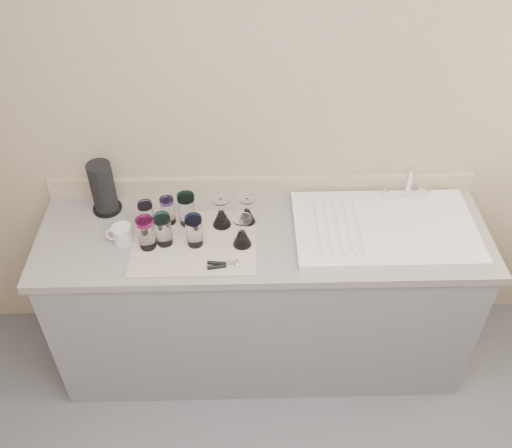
{
  "coord_description": "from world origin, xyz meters",
  "views": [
    {
      "loc": [
        -0.08,
        -0.7,
        2.66
      ],
      "look_at": [
        -0.04,
        1.15,
        1.0
      ],
      "focal_mm": 40.0,
      "sensor_mm": 36.0,
      "label": 1
    }
  ],
  "objects_px": {
    "tumbler_lavender": "(194,231)",
    "paper_towel_roll": "(103,188)",
    "tumbler_blue": "(163,230)",
    "white_mug": "(122,234)",
    "goblet_back_right": "(247,213)",
    "goblet_front_right": "(242,235)",
    "tumbler_cyan": "(168,211)",
    "tumbler_magenta": "(146,233)",
    "tumbler_purple": "(187,209)",
    "tumbler_teal": "(146,215)",
    "sink_unit": "(385,227)",
    "can_opener": "(223,265)",
    "goblet_back_left": "(221,216)"
  },
  "relations": [
    {
      "from": "tumbler_purple",
      "to": "goblet_back_left",
      "type": "distance_m",
      "value": 0.16
    },
    {
      "from": "sink_unit",
      "to": "goblet_back_right",
      "type": "height_order",
      "value": "sink_unit"
    },
    {
      "from": "sink_unit",
      "to": "can_opener",
      "type": "xyz_separation_m",
      "value": [
        -0.73,
        -0.22,
        -0.0
      ]
    },
    {
      "from": "goblet_back_right",
      "to": "can_opener",
      "type": "relative_size",
      "value": 1.04
    },
    {
      "from": "goblet_back_right",
      "to": "white_mug",
      "type": "height_order",
      "value": "goblet_back_right"
    },
    {
      "from": "goblet_back_right",
      "to": "white_mug",
      "type": "relative_size",
      "value": 1.15
    },
    {
      "from": "goblet_front_right",
      "to": "white_mug",
      "type": "distance_m",
      "value": 0.53
    },
    {
      "from": "tumbler_blue",
      "to": "goblet_back_right",
      "type": "xyz_separation_m",
      "value": [
        0.37,
        0.13,
        -0.03
      ]
    },
    {
      "from": "tumbler_magenta",
      "to": "goblet_back_right",
      "type": "relative_size",
      "value": 1.11
    },
    {
      "from": "tumbler_blue",
      "to": "sink_unit",
      "type": "bearing_deg",
      "value": 3.62
    },
    {
      "from": "sink_unit",
      "to": "tumbler_cyan",
      "type": "distance_m",
      "value": 0.99
    },
    {
      "from": "tumbler_cyan",
      "to": "tumbler_teal",
      "type": "bearing_deg",
      "value": -162.14
    },
    {
      "from": "tumbler_teal",
      "to": "tumbler_magenta",
      "type": "bearing_deg",
      "value": -83.28
    },
    {
      "from": "tumbler_lavender",
      "to": "goblet_front_right",
      "type": "distance_m",
      "value": 0.21
    },
    {
      "from": "tumbler_blue",
      "to": "tumbler_lavender",
      "type": "height_order",
      "value": "tumbler_blue"
    },
    {
      "from": "sink_unit",
      "to": "tumbler_teal",
      "type": "distance_m",
      "value": 1.08
    },
    {
      "from": "tumbler_cyan",
      "to": "tumbler_purple",
      "type": "distance_m",
      "value": 0.09
    },
    {
      "from": "tumbler_magenta",
      "to": "goblet_front_right",
      "type": "relative_size",
      "value": 1.01
    },
    {
      "from": "tumbler_cyan",
      "to": "goblet_front_right",
      "type": "xyz_separation_m",
      "value": [
        0.34,
        -0.16,
        -0.02
      ]
    },
    {
      "from": "sink_unit",
      "to": "paper_towel_roll",
      "type": "height_order",
      "value": "paper_towel_roll"
    },
    {
      "from": "goblet_front_right",
      "to": "white_mug",
      "type": "xyz_separation_m",
      "value": [
        -0.53,
        0.04,
        -0.02
      ]
    },
    {
      "from": "tumbler_teal",
      "to": "white_mug",
      "type": "bearing_deg",
      "value": -138.42
    },
    {
      "from": "tumbler_purple",
      "to": "tumbler_lavender",
      "type": "distance_m",
      "value": 0.15
    },
    {
      "from": "tumbler_lavender",
      "to": "goblet_back_right",
      "type": "height_order",
      "value": "tumbler_lavender"
    },
    {
      "from": "tumbler_lavender",
      "to": "paper_towel_roll",
      "type": "distance_m",
      "value": 0.5
    },
    {
      "from": "tumbler_teal",
      "to": "white_mug",
      "type": "relative_size",
      "value": 1.12
    },
    {
      "from": "tumbler_lavender",
      "to": "paper_towel_roll",
      "type": "xyz_separation_m",
      "value": [
        -0.43,
        0.25,
        0.04
      ]
    },
    {
      "from": "tumbler_teal",
      "to": "goblet_front_right",
      "type": "xyz_separation_m",
      "value": [
        0.43,
        -0.13,
        -0.02
      ]
    },
    {
      "from": "tumbler_lavender",
      "to": "goblet_back_left",
      "type": "xyz_separation_m",
      "value": [
        0.12,
        0.12,
        -0.02
      ]
    },
    {
      "from": "tumbler_teal",
      "to": "goblet_back_left",
      "type": "distance_m",
      "value": 0.34
    },
    {
      "from": "goblet_back_right",
      "to": "tumbler_blue",
      "type": "bearing_deg",
      "value": -160.08
    },
    {
      "from": "tumbler_cyan",
      "to": "tumbler_blue",
      "type": "xyz_separation_m",
      "value": [
        -0.01,
        -0.14,
        0.01
      ]
    },
    {
      "from": "tumbler_teal",
      "to": "can_opener",
      "type": "bearing_deg",
      "value": -36.86
    },
    {
      "from": "tumbler_teal",
      "to": "tumbler_blue",
      "type": "relative_size",
      "value": 0.9
    },
    {
      "from": "tumbler_purple",
      "to": "sink_unit",
      "type": "bearing_deg",
      "value": -4.33
    },
    {
      "from": "tumbler_teal",
      "to": "tumbler_magenta",
      "type": "xyz_separation_m",
      "value": [
        0.02,
        -0.13,
        0.01
      ]
    },
    {
      "from": "can_opener",
      "to": "tumbler_teal",
      "type": "bearing_deg",
      "value": 143.14
    },
    {
      "from": "tumbler_cyan",
      "to": "white_mug",
      "type": "xyz_separation_m",
      "value": [
        -0.2,
        -0.12,
        -0.03
      ]
    },
    {
      "from": "tumbler_teal",
      "to": "goblet_back_left",
      "type": "xyz_separation_m",
      "value": [
        0.34,
        0.01,
        -0.02
      ]
    },
    {
      "from": "goblet_back_left",
      "to": "goblet_front_right",
      "type": "relative_size",
      "value": 1.02
    },
    {
      "from": "tumbler_purple",
      "to": "goblet_front_right",
      "type": "xyz_separation_m",
      "value": [
        0.25,
        -0.15,
        -0.03
      ]
    },
    {
      "from": "goblet_back_left",
      "to": "goblet_back_right",
      "type": "bearing_deg",
      "value": 9.3
    },
    {
      "from": "goblet_front_right",
      "to": "can_opener",
      "type": "bearing_deg",
      "value": -121.53
    },
    {
      "from": "tumbler_cyan",
      "to": "tumbler_purple",
      "type": "bearing_deg",
      "value": -4.74
    },
    {
      "from": "goblet_front_right",
      "to": "tumbler_cyan",
      "type": "bearing_deg",
      "value": 155.21
    },
    {
      "from": "goblet_front_right",
      "to": "tumbler_blue",
      "type": "bearing_deg",
      "value": 177.1
    },
    {
      "from": "white_mug",
      "to": "goblet_back_left",
      "type": "bearing_deg",
      "value": 12.38
    },
    {
      "from": "tumbler_blue",
      "to": "white_mug",
      "type": "height_order",
      "value": "tumbler_blue"
    },
    {
      "from": "sink_unit",
      "to": "can_opener",
      "type": "height_order",
      "value": "sink_unit"
    },
    {
      "from": "tumbler_purple",
      "to": "white_mug",
      "type": "bearing_deg",
      "value": -158.2
    }
  ]
}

